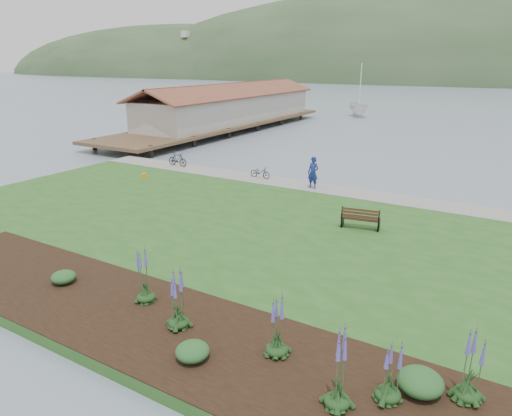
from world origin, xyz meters
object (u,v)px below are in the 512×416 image
at_px(person, 313,170).
at_px(bicycle_a, 260,172).
at_px(park_bench, 361,218).
at_px(sailboat, 358,117).

relative_size(person, bicycle_a, 1.53).
relative_size(park_bench, person, 0.79).
relative_size(park_bench, sailboat, 0.08).
distance_m(person, sailboat, 42.62).
bearing_deg(sailboat, park_bench, -108.91).
bearing_deg(park_bench, sailboat, 98.87).
distance_m(bicycle_a, sailboat, 41.11).
bearing_deg(bicycle_a, sailboat, 13.43).
bearing_deg(park_bench, person, 122.06).
bearing_deg(bicycle_a, park_bench, -119.97).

